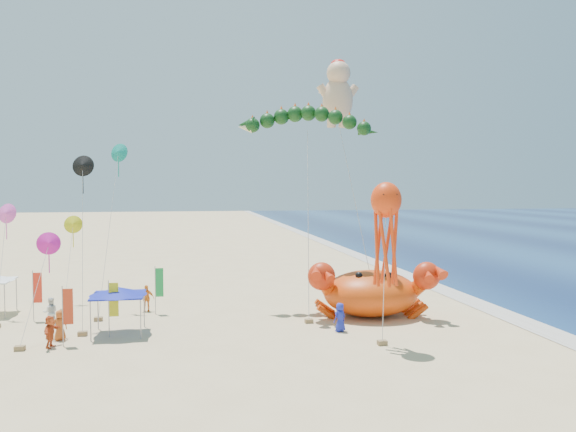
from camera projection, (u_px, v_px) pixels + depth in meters
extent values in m
plane|color=#D1B784|center=(325.00, 320.00, 35.41)|extent=(320.00, 320.00, 0.00)
plane|color=silver|center=(499.00, 312.00, 37.55)|extent=(320.00, 320.00, 0.00)
ellipsoid|color=#D7420B|center=(371.00, 293.00, 36.55)|extent=(6.93, 6.03, 2.97)
sphere|color=#B8260B|center=(326.00, 278.00, 34.66)|extent=(1.77, 1.77, 1.77)
sphere|color=black|center=(362.00, 276.00, 35.29)|extent=(0.46, 0.46, 0.46)
sphere|color=#B8260B|center=(427.00, 274.00, 35.85)|extent=(1.77, 1.77, 1.77)
sphere|color=black|center=(390.00, 275.00, 35.63)|extent=(0.46, 0.46, 0.46)
cone|color=#0E3311|center=(245.00, 122.00, 37.41)|extent=(1.27, 0.94, 1.04)
cylinder|color=#B2B2B2|center=(308.00, 221.00, 36.40)|extent=(0.84, 4.21, 12.10)
cube|color=olive|center=(309.00, 321.00, 34.60)|extent=(0.50, 0.35, 0.25)
ellipsoid|color=#E8B68E|center=(338.00, 100.00, 42.27)|extent=(2.32, 1.91, 3.41)
sphere|color=#E8B68E|center=(339.00, 73.00, 41.96)|extent=(1.78, 1.78, 1.78)
ellipsoid|color=red|center=(338.00, 65.00, 42.03)|extent=(1.15, 1.15, 0.81)
cylinder|color=#B2B2B2|center=(356.00, 208.00, 41.27)|extent=(2.05, 3.32, 13.44)
cube|color=olive|center=(376.00, 302.00, 40.19)|extent=(0.50, 0.35, 0.25)
ellipsoid|color=#F2390C|center=(386.00, 200.00, 29.09)|extent=(1.61, 1.45, 1.86)
cylinder|color=#B2B2B2|center=(384.00, 277.00, 29.46)|extent=(0.07, 0.36, 7.04)
cube|color=olive|center=(382.00, 343.00, 29.80)|extent=(0.50, 0.35, 0.25)
cylinder|color=gray|center=(91.00, 321.00, 30.48)|extent=(0.06, 0.06, 2.20)
cylinder|color=gray|center=(141.00, 319.00, 30.96)|extent=(0.06, 0.06, 2.20)
cylinder|color=gray|center=(98.00, 311.00, 33.09)|extent=(0.06, 0.06, 2.20)
cylinder|color=gray|center=(144.00, 309.00, 33.56)|extent=(0.06, 0.06, 2.20)
cube|color=#121DA1|center=(118.00, 295.00, 31.96)|extent=(2.89, 2.89, 0.08)
cone|color=#121DA1|center=(118.00, 291.00, 31.95)|extent=(3.18, 3.18, 0.45)
cylinder|color=gray|center=(5.00, 301.00, 35.81)|extent=(0.06, 0.06, 2.20)
cylinder|color=gray|center=(16.00, 294.00, 38.31)|extent=(0.06, 0.06, 2.20)
cylinder|color=gray|center=(109.00, 309.00, 31.33)|extent=(0.05, 0.05, 3.20)
cube|color=gold|center=(114.00, 300.00, 31.36)|extent=(0.50, 0.04, 1.90)
cylinder|color=gray|center=(63.00, 316.00, 29.54)|extent=(0.05, 0.05, 3.20)
cube|color=red|center=(68.00, 307.00, 29.56)|extent=(0.50, 0.04, 1.90)
cylinder|color=gray|center=(33.00, 296.00, 35.04)|extent=(0.05, 0.05, 3.20)
cube|color=red|center=(38.00, 288.00, 35.07)|extent=(0.50, 0.04, 1.90)
cylinder|color=gray|center=(155.00, 290.00, 36.98)|extent=(0.05, 0.05, 3.20)
cube|color=#18923E|center=(160.00, 282.00, 37.00)|extent=(0.50, 0.04, 1.90)
imported|color=silver|center=(50.00, 312.00, 33.59)|extent=(0.99, 0.84, 1.79)
imported|color=#BA541D|center=(60.00, 325.00, 30.73)|extent=(0.95, 0.82, 1.65)
imported|color=#D14F21|center=(50.00, 332.00, 29.31)|extent=(0.85, 1.64, 1.69)
imported|color=#1C27A9|center=(340.00, 317.00, 32.56)|extent=(0.97, 0.85, 1.68)
imported|color=orange|center=(146.00, 298.00, 37.83)|extent=(1.06, 0.47, 1.79)
cone|color=black|center=(83.00, 165.00, 33.81)|extent=(1.30, 0.51, 1.32)
cylinder|color=#B2B2B2|center=(84.00, 248.00, 32.64)|extent=(0.55, 3.04, 9.47)
cube|color=olive|center=(86.00, 335.00, 31.46)|extent=(0.50, 0.35, 0.25)
cone|color=#0B7F70|center=(118.00, 152.00, 38.62)|extent=(1.30, 0.51, 1.32)
cylinder|color=#B2B2B2|center=(121.00, 232.00, 37.47)|extent=(0.55, 3.04, 10.55)
cube|color=olive|center=(123.00, 315.00, 36.32)|extent=(0.50, 0.35, 0.25)
cone|color=#DF189B|center=(49.00, 243.00, 31.79)|extent=(1.30, 0.51, 1.32)
cylinder|color=#B2B2B2|center=(48.00, 293.00, 30.50)|extent=(0.55, 3.04, 4.99)
cube|color=olive|center=(47.00, 346.00, 29.20)|extent=(0.50, 0.35, 0.25)
cone|color=#F351C3|center=(6.00, 213.00, 36.05)|extent=(1.30, 0.51, 1.32)
cylinder|color=#B2B2B2|center=(4.00, 268.00, 34.80)|extent=(0.55, 3.04, 6.48)
cube|color=olive|center=(2.00, 325.00, 33.54)|extent=(0.50, 0.35, 0.25)
cone|color=gold|center=(73.00, 224.00, 40.65)|extent=(1.30, 0.51, 1.32)
cylinder|color=#B2B2B2|center=(73.00, 266.00, 39.37)|extent=(0.55, 3.04, 5.47)
cube|color=olive|center=(74.00, 309.00, 38.08)|extent=(0.50, 0.35, 0.25)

